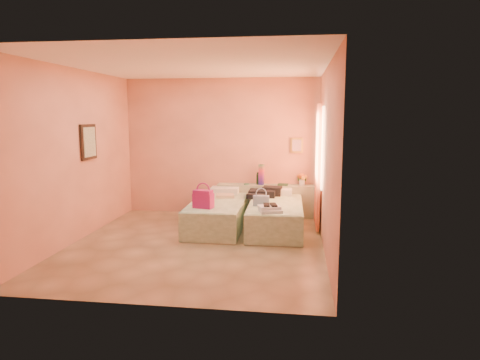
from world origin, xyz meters
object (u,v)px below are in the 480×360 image
at_px(water_bottle, 258,179).
at_px(blue_handbag, 261,201).
at_px(bed_right, 276,216).
at_px(bed_left, 218,214).
at_px(flower_vase, 302,178).
at_px(towel_stack, 270,209).
at_px(headboard_ledge, 267,200).
at_px(green_book, 283,184).
at_px(magenta_handbag, 203,199).

distance_m(water_bottle, blue_handbag, 1.38).
bearing_deg(bed_right, blue_handbag, -130.03).
xyz_separation_m(bed_left, water_bottle, (0.64, 1.06, 0.52)).
distance_m(bed_left, bed_right, 1.06).
relative_size(bed_right, blue_handbag, 7.29).
xyz_separation_m(bed_right, flower_vase, (0.47, 1.11, 0.54)).
bearing_deg(bed_left, towel_stack, -38.37).
bearing_deg(blue_handbag, flower_vase, 62.43).
distance_m(headboard_ledge, bed_right, 1.08).
relative_size(bed_right, green_book, 10.06).
distance_m(headboard_ledge, green_book, 0.47).
height_order(green_book, flower_vase, flower_vase).
bearing_deg(blue_handbag, magenta_handbag, -163.15).
height_order(water_bottle, flower_vase, flower_vase).
relative_size(water_bottle, flower_vase, 0.85).
xyz_separation_m(bed_left, magenta_handbag, (-0.13, -0.60, 0.40)).
distance_m(green_book, blue_handbag, 1.36).
bearing_deg(bed_left, flower_vase, 34.98).
bearing_deg(green_book, flower_vase, 20.61).
bearing_deg(bed_left, bed_right, -1.00).
relative_size(magenta_handbag, blue_handbag, 1.20).
xyz_separation_m(headboard_ledge, flower_vase, (0.69, 0.06, 0.46)).
relative_size(bed_right, magenta_handbag, 6.08).
bearing_deg(water_bottle, towel_stack, -78.57).
xyz_separation_m(water_bottle, blue_handbag, (0.18, -1.36, -0.18)).
height_order(bed_right, towel_stack, towel_stack).
distance_m(bed_right, green_book, 1.10).
distance_m(headboard_ledge, magenta_handbag, 1.94).
bearing_deg(bed_left, magenta_handbag, -103.35).
distance_m(headboard_ledge, towel_stack, 1.85).
bearing_deg(magenta_handbag, towel_stack, 5.05).
bearing_deg(magenta_handbag, headboard_ledge, 73.31).
xyz_separation_m(headboard_ledge, green_book, (0.31, -0.03, 0.34)).
height_order(magenta_handbag, blue_handbag, magenta_handbag).
height_order(headboard_ledge, bed_left, headboard_ledge).
relative_size(bed_right, water_bottle, 8.43).
bearing_deg(water_bottle, headboard_ledge, -3.48).
relative_size(headboard_ledge, flower_vase, 7.36).
distance_m(flower_vase, towel_stack, 1.97).
height_order(bed_left, magenta_handbag, magenta_handbag).
distance_m(water_bottle, magenta_handbag, 1.83).
xyz_separation_m(water_bottle, flower_vase, (0.89, 0.05, 0.02)).
relative_size(green_book, magenta_handbag, 0.60).
xyz_separation_m(headboard_ledge, blue_handbag, (-0.01, -1.34, 0.26)).
bearing_deg(flower_vase, bed_right, -112.92).
relative_size(bed_left, bed_right, 1.00).
distance_m(bed_left, towel_stack, 1.31).
height_order(bed_right, water_bottle, water_bottle).
distance_m(headboard_ledge, blue_handbag, 1.37).
bearing_deg(magenta_handbag, bed_left, 91.38).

